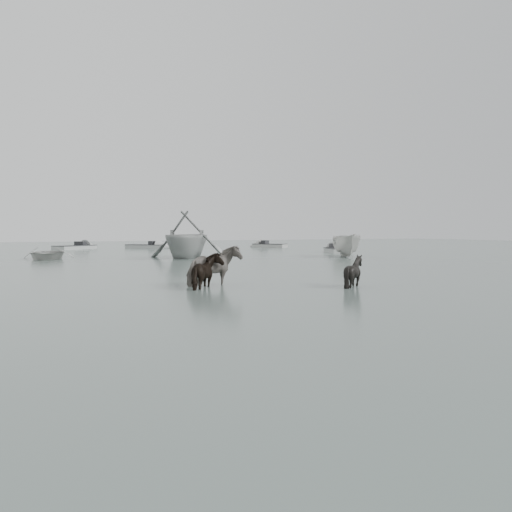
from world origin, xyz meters
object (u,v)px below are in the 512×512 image
object	(u,v)px
pony_pinto	(214,262)
pony_black	(354,267)
rowboat_lead	(47,252)
pony_dark	(208,266)

from	to	relation	value
pony_pinto	pony_black	xyz separation A→B (m)	(4.10, -2.23, -0.14)
pony_black	rowboat_lead	world-z (taller)	pony_black
pony_pinto	pony_dark	size ratio (longest dim) A/B	1.32
pony_black	rowboat_lead	xyz separation A→B (m)	(-8.89, 21.11, -0.20)
rowboat_lead	pony_pinto	bearing A→B (deg)	-68.22
pony_pinto	pony_black	distance (m)	4.67
pony_black	pony_pinto	bearing A→B (deg)	66.50
pony_pinto	pony_black	bearing A→B (deg)	-133.86
pony_pinto	rowboat_lead	xyz separation A→B (m)	(-4.79, 18.88, -0.34)
pony_pinto	pony_dark	bearing A→B (deg)	132.37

